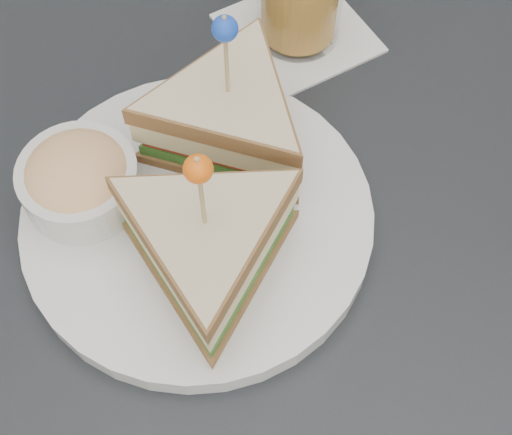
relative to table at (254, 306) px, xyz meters
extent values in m
cube|color=black|center=(0.00, 0.00, 0.06)|extent=(0.80, 0.80, 0.03)
cylinder|color=black|center=(0.35, 0.35, -0.31)|extent=(0.04, 0.04, 0.72)
cylinder|color=silver|center=(-0.01, 0.05, 0.08)|extent=(0.29, 0.29, 0.02)
cylinder|color=silver|center=(-0.01, 0.05, 0.09)|extent=(0.29, 0.29, 0.00)
cylinder|color=tan|center=(-0.03, 0.01, 0.19)|extent=(0.00, 0.00, 0.08)
sphere|color=#DF580E|center=(-0.03, 0.01, 0.22)|extent=(0.02, 0.02, 0.02)
cylinder|color=tan|center=(0.05, 0.09, 0.19)|extent=(0.00, 0.00, 0.08)
sphere|color=#173EB0|center=(0.05, 0.09, 0.22)|extent=(0.02, 0.02, 0.02)
cylinder|color=silver|center=(-0.07, 0.12, 0.11)|extent=(0.10, 0.10, 0.04)
ellipsoid|color=#E0B772|center=(-0.07, 0.12, 0.13)|extent=(0.09, 0.09, 0.04)
cube|color=silver|center=(0.18, 0.16, 0.08)|extent=(0.14, 0.14, 0.00)
camera|label=1|loc=(-0.14, -0.18, 0.56)|focal=50.00mm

